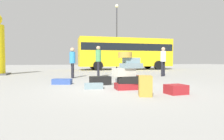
{
  "coord_description": "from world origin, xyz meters",
  "views": [
    {
      "loc": [
        -1.84,
        -5.8,
        0.88
      ],
      "look_at": [
        0.21,
        1.41,
        0.52
      ],
      "focal_mm": 30.34,
      "sensor_mm": 36.0,
      "label": 1
    }
  ],
  "objects_px": {
    "suitcase_charcoal_behind_tower": "(125,81)",
    "person_tourist_with_camera": "(72,60)",
    "suitcase_navy_left_side": "(62,82)",
    "parked_bus": "(125,52)",
    "suitcase_tan_upright_blue": "(145,86)",
    "suitcase_maroon_foreground_far": "(137,78)",
    "suitcase_slate_white_trunk": "(94,86)",
    "suitcase_maroon_foreground_near": "(176,89)",
    "suitcase_tower": "(127,73)",
    "lamp_post": "(117,28)",
    "person_bearded_onlooker": "(98,59)",
    "suitcase_black_right_side": "(100,81)",
    "person_passerby_in_red": "(163,59)"
  },
  "relations": [
    {
      "from": "suitcase_charcoal_behind_tower",
      "to": "person_tourist_with_camera",
      "type": "distance_m",
      "value": 3.63
    },
    {
      "from": "suitcase_navy_left_side",
      "to": "parked_bus",
      "type": "relative_size",
      "value": 0.07
    },
    {
      "from": "suitcase_tan_upright_blue",
      "to": "parked_bus",
      "type": "xyz_separation_m",
      "value": [
        4.56,
        14.06,
        1.58
      ]
    },
    {
      "from": "suitcase_maroon_foreground_far",
      "to": "suitcase_slate_white_trunk",
      "type": "xyz_separation_m",
      "value": [
        -2.36,
        -2.03,
        -0.03
      ]
    },
    {
      "from": "suitcase_charcoal_behind_tower",
      "to": "suitcase_maroon_foreground_near",
      "type": "bearing_deg",
      "value": -64.32
    },
    {
      "from": "suitcase_slate_white_trunk",
      "to": "suitcase_charcoal_behind_tower",
      "type": "bearing_deg",
      "value": 42.79
    },
    {
      "from": "suitcase_maroon_foreground_far",
      "to": "suitcase_slate_white_trunk",
      "type": "bearing_deg",
      "value": -116.41
    },
    {
      "from": "suitcase_tower",
      "to": "suitcase_tan_upright_blue",
      "type": "height_order",
      "value": "suitcase_tower"
    },
    {
      "from": "suitcase_charcoal_behind_tower",
      "to": "lamp_post",
      "type": "bearing_deg",
      "value": 87.47
    },
    {
      "from": "suitcase_maroon_foreground_near",
      "to": "person_bearded_onlooker",
      "type": "xyz_separation_m",
      "value": [
        -0.92,
        5.73,
        0.89
      ]
    },
    {
      "from": "suitcase_black_right_side",
      "to": "person_passerby_in_red",
      "type": "xyz_separation_m",
      "value": [
        4.33,
        2.84,
        0.85
      ]
    },
    {
      "from": "suitcase_navy_left_side",
      "to": "person_tourist_with_camera",
      "type": "distance_m",
      "value": 2.76
    },
    {
      "from": "suitcase_tan_upright_blue",
      "to": "suitcase_slate_white_trunk",
      "type": "relative_size",
      "value": 0.87
    },
    {
      "from": "lamp_post",
      "to": "suitcase_black_right_side",
      "type": "bearing_deg",
      "value": -109.98
    },
    {
      "from": "suitcase_tower",
      "to": "suitcase_charcoal_behind_tower",
      "type": "bearing_deg",
      "value": 73.58
    },
    {
      "from": "person_tourist_with_camera",
      "to": "parked_bus",
      "type": "height_order",
      "value": "parked_bus"
    },
    {
      "from": "suitcase_navy_left_side",
      "to": "person_tourist_with_camera",
      "type": "height_order",
      "value": "person_tourist_with_camera"
    },
    {
      "from": "person_tourist_with_camera",
      "to": "suitcase_slate_white_trunk",
      "type": "bearing_deg",
      "value": 0.37
    },
    {
      "from": "suitcase_charcoal_behind_tower",
      "to": "parked_bus",
      "type": "xyz_separation_m",
      "value": [
        4.2,
        11.51,
        1.74
      ]
    },
    {
      "from": "suitcase_maroon_foreground_far",
      "to": "person_passerby_in_red",
      "type": "bearing_deg",
      "value": 58.61
    },
    {
      "from": "person_tourist_with_camera",
      "to": "parked_bus",
      "type": "xyz_separation_m",
      "value": [
        5.96,
        8.45,
        0.9
      ]
    },
    {
      "from": "suitcase_tower",
      "to": "person_bearded_onlooker",
      "type": "bearing_deg",
      "value": 89.62
    },
    {
      "from": "suitcase_slate_white_trunk",
      "to": "lamp_post",
      "type": "height_order",
      "value": "lamp_post"
    },
    {
      "from": "person_passerby_in_red",
      "to": "suitcase_black_right_side",
      "type": "bearing_deg",
      "value": 2.94
    },
    {
      "from": "person_tourist_with_camera",
      "to": "lamp_post",
      "type": "bearing_deg",
      "value": 145.32
    },
    {
      "from": "person_tourist_with_camera",
      "to": "person_passerby_in_red",
      "type": "height_order",
      "value": "person_passerby_in_red"
    },
    {
      "from": "suitcase_tan_upright_blue",
      "to": "person_passerby_in_red",
      "type": "xyz_separation_m",
      "value": [
        3.71,
        5.34,
        0.75
      ]
    },
    {
      "from": "suitcase_tan_upright_blue",
      "to": "person_passerby_in_red",
      "type": "relative_size",
      "value": 0.31
    },
    {
      "from": "suitcase_maroon_foreground_near",
      "to": "person_tourist_with_camera",
      "type": "relative_size",
      "value": 0.33
    },
    {
      "from": "suitcase_black_right_side",
      "to": "lamp_post",
      "type": "relative_size",
      "value": 0.11
    },
    {
      "from": "suitcase_tan_upright_blue",
      "to": "suitcase_black_right_side",
      "type": "distance_m",
      "value": 2.57
    },
    {
      "from": "suitcase_tan_upright_blue",
      "to": "lamp_post",
      "type": "distance_m",
      "value": 15.8
    },
    {
      "from": "person_tourist_with_camera",
      "to": "suitcase_tower",
      "type": "bearing_deg",
      "value": 12.22
    },
    {
      "from": "suitcase_tan_upright_blue",
      "to": "suitcase_navy_left_side",
      "type": "distance_m",
      "value": 3.64
    },
    {
      "from": "suitcase_tan_upright_blue",
      "to": "suitcase_slate_white_trunk",
      "type": "distance_m",
      "value": 1.9
    },
    {
      "from": "suitcase_tan_upright_blue",
      "to": "suitcase_navy_left_side",
      "type": "bearing_deg",
      "value": 143.06
    },
    {
      "from": "person_passerby_in_red",
      "to": "lamp_post",
      "type": "height_order",
      "value": "lamp_post"
    },
    {
      "from": "suitcase_navy_left_side",
      "to": "suitcase_charcoal_behind_tower",
      "type": "relative_size",
      "value": 1.04
    },
    {
      "from": "suitcase_maroon_foreground_near",
      "to": "person_bearded_onlooker",
      "type": "bearing_deg",
      "value": 95.31
    },
    {
      "from": "suitcase_tower",
      "to": "suitcase_black_right_side",
      "type": "xyz_separation_m",
      "value": [
        -0.58,
        1.31,
        -0.35
      ]
    },
    {
      "from": "suitcase_maroon_foreground_far",
      "to": "suitcase_slate_white_trunk",
      "type": "height_order",
      "value": "suitcase_maroon_foreground_far"
    },
    {
      "from": "person_tourist_with_camera",
      "to": "person_bearded_onlooker",
      "type": "bearing_deg",
      "value": 90.49
    },
    {
      "from": "suitcase_navy_left_side",
      "to": "suitcase_slate_white_trunk",
      "type": "distance_m",
      "value": 1.74
    },
    {
      "from": "suitcase_maroon_foreground_near",
      "to": "suitcase_slate_white_trunk",
      "type": "bearing_deg",
      "value": 137.37
    },
    {
      "from": "suitcase_black_right_side",
      "to": "suitcase_charcoal_behind_tower",
      "type": "relative_size",
      "value": 1.06
    },
    {
      "from": "suitcase_maroon_foreground_near",
      "to": "person_bearded_onlooker",
      "type": "distance_m",
      "value": 5.87
    },
    {
      "from": "person_bearded_onlooker",
      "to": "suitcase_charcoal_behind_tower",
      "type": "bearing_deg",
      "value": 20.05
    },
    {
      "from": "suitcase_tan_upright_blue",
      "to": "suitcase_slate_white_trunk",
      "type": "bearing_deg",
      "value": 143.15
    },
    {
      "from": "person_bearded_onlooker",
      "to": "suitcase_maroon_foreground_near",
      "type": "bearing_deg",
      "value": 22.58
    },
    {
      "from": "person_bearded_onlooker",
      "to": "suitcase_tower",
      "type": "bearing_deg",
      "value": 13.04
    }
  ]
}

